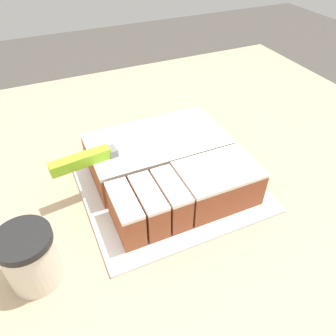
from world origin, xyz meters
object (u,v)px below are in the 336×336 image
object	(u,v)px
coffee_cup	(30,258)
knife	(101,154)
cake	(169,167)
cake_board	(168,183)

from	to	relation	value
coffee_cup	knife	bearing A→B (deg)	44.13
cake	coffee_cup	xyz separation A→B (m)	(-0.28, -0.12, 0.01)
cake	knife	size ratio (longest dim) A/B	0.82
knife	coffee_cup	world-z (taller)	knife
cake	knife	world-z (taller)	knife
cake_board	knife	distance (m)	0.15
knife	coffee_cup	bearing A→B (deg)	-143.06
knife	coffee_cup	distance (m)	0.22
cake_board	coffee_cup	world-z (taller)	coffee_cup
cake	knife	distance (m)	0.14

